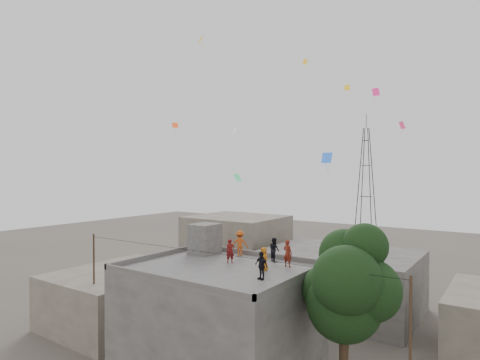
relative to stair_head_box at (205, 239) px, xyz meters
The scene contains 16 objects.
main_building 5.78m from the stair_head_box, 39.09° to the right, with size 10.00×8.00×6.10m.
parapet 4.21m from the stair_head_box, 39.09° to the right, with size 10.00×8.00×0.30m.
stair_head_box is the anchor object (origin of this frame).
neighbor_west 9.34m from the stair_head_box, behind, with size 8.00×10.00×4.00m, color #625A4D.
neighbor_north 13.35m from the stair_head_box, 65.48° to the left, with size 12.00×9.00×5.00m, color #4B4946.
neighbor_northwest 15.45m from the stair_head_box, 116.91° to the left, with size 9.00×8.00×7.00m, color #625A4D.
tree 10.80m from the stair_head_box, 10.74° to the right, with size 4.90×4.60×9.10m.
utility_line 6.26m from the stair_head_box, 46.14° to the right, with size 20.12×0.62×7.40m.
transmission_tower 37.46m from the stair_head_box, 91.23° to the left, with size 2.97×2.97×20.01m.
person_red_adult 6.35m from the stair_head_box, ahead, with size 0.56×0.37×1.55m, color maroon.
person_orange_child 5.95m from the stair_head_box, 16.95° to the right, with size 0.64×0.41×1.30m, color #C86E16.
person_dark_child 5.07m from the stair_head_box, ahead, with size 0.71×0.55×1.46m, color black.
person_dark_adult 7.37m from the stair_head_box, 27.42° to the right, with size 0.83×0.35×1.42m, color black.
person_orange_adult 2.46m from the stair_head_box, 19.06° to the left, with size 1.06×0.61×1.64m, color #BF4B15.
person_red_child 3.33m from the stair_head_box, 22.85° to the right, with size 0.52×0.34×1.42m, color #62100F.
kites 10.58m from the stair_head_box, 50.94° to the left, with size 17.32×12.73×12.19m.
Camera 1 is at (13.95, -18.04, 11.50)m, focal length 30.00 mm.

